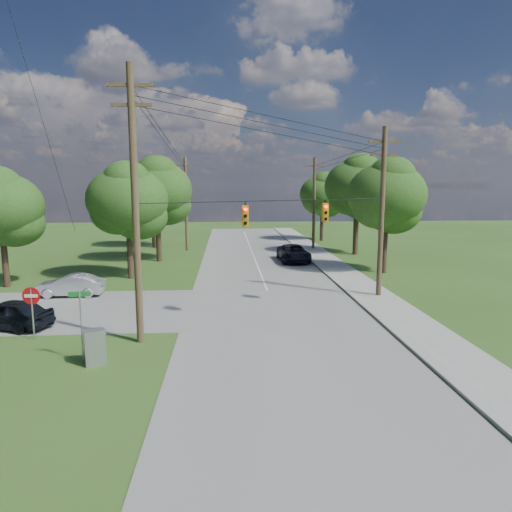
{
  "coord_description": "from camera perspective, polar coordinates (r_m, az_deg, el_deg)",
  "views": [
    {
      "loc": [
        -0.68,
        -19.64,
        6.95
      ],
      "look_at": [
        0.92,
        5.0,
        3.15
      ],
      "focal_mm": 32.0,
      "sensor_mm": 36.0,
      "label": 1
    }
  ],
  "objects": [
    {
      "name": "control_cabinet",
      "position": [
        19.29,
        -19.47,
        -10.67
      ],
      "size": [
        0.93,
        0.81,
        1.41
      ],
      "primitive_type": "cube",
      "rotation": [
        0.0,
        0.0,
        0.37
      ],
      "color": "#989B9D",
      "rests_on": "ground"
    },
    {
      "name": "pole_north_w",
      "position": [
        49.86,
        -8.73,
        6.54
      ],
      "size": [
        2.0,
        0.32,
        10.0
      ],
      "color": "brown",
      "rests_on": "ground"
    },
    {
      "name": "tree_e_mid",
      "position": [
        47.51,
        12.54,
        8.48
      ],
      "size": [
        6.6,
        6.6,
        9.64
      ],
      "color": "#412E20",
      "rests_on": "ground"
    },
    {
      "name": "street_name_sign",
      "position": [
        19.46,
        -21.05,
        -7.18
      ],
      "size": [
        0.86,
        0.1,
        2.87
      ],
      "rotation": [
        0.0,
        0.0,
        0.09
      ],
      "color": "#989B9D",
      "rests_on": "ground"
    },
    {
      "name": "pole_north_e",
      "position": [
        50.59,
        7.26,
        6.6
      ],
      "size": [
        2.0,
        0.32,
        10.0
      ],
      "color": "brown",
      "rests_on": "ground"
    },
    {
      "name": "tree_w_near",
      "position": [
        35.42,
        -15.75,
        6.75
      ],
      "size": [
        6.0,
        6.0,
        8.4
      ],
      "color": "#412E20",
      "rests_on": "ground"
    },
    {
      "name": "pole_ne",
      "position": [
        29.29,
        15.46,
        5.52
      ],
      "size": [
        2.0,
        0.32,
        10.5
      ],
      "color": "brown",
      "rests_on": "ground"
    },
    {
      "name": "pole_sw",
      "position": [
        20.44,
        -14.87,
        6.43
      ],
      "size": [
        2.0,
        0.32,
        12.0
      ],
      "color": "brown",
      "rests_on": "ground"
    },
    {
      "name": "do_not_enter_sign",
      "position": [
        23.03,
        -26.25,
        -5.13
      ],
      "size": [
        0.82,
        0.11,
        2.46
      ],
      "rotation": [
        0.0,
        0.0,
        -0.06
      ],
      "color": "#989B9D",
      "rests_on": "ground"
    },
    {
      "name": "power_lines",
      "position": [
        31.34,
        0.29,
        12.77
      ],
      "size": [
        13.93,
        29.62,
        4.93
      ],
      "color": "black",
      "rests_on": "ground"
    },
    {
      "name": "sidewalk_east",
      "position": [
        27.25,
        16.66,
        -6.28
      ],
      "size": [
        2.6,
        100.0,
        0.12
      ],
      "primitive_type": "cube",
      "color": "#A4A299",
      "rests_on": "ground"
    },
    {
      "name": "tree_cross_n",
      "position": [
        35.63,
        -29.32,
        5.45
      ],
      "size": [
        5.6,
        5.6,
        7.91
      ],
      "color": "#412E20",
      "rests_on": "ground"
    },
    {
      "name": "tree_e_near",
      "position": [
        37.84,
        16.01,
        7.34
      ],
      "size": [
        6.2,
        6.2,
        8.81
      ],
      "color": "#412E20",
      "rests_on": "ground"
    },
    {
      "name": "tree_w_far",
      "position": [
        53.3,
        -12.81,
        7.77
      ],
      "size": [
        6.0,
        6.0,
        8.73
      ],
      "color": "#412E20",
      "rests_on": "ground"
    },
    {
      "name": "car_cross_dark",
      "position": [
        25.53,
        -28.51,
        -6.37
      ],
      "size": [
        4.59,
        2.83,
        1.46
      ],
      "primitive_type": "imported",
      "rotation": [
        0.0,
        0.0,
        -1.85
      ],
      "color": "black",
      "rests_on": "cross_road"
    },
    {
      "name": "car_cross_silver",
      "position": [
        31.23,
        -22.22,
        -3.43
      ],
      "size": [
        4.21,
        1.58,
        1.37
      ],
      "primitive_type": "imported",
      "rotation": [
        0.0,
        0.0,
        -1.54
      ],
      "color": "#A9ABB0",
      "rests_on": "cross_road"
    },
    {
      "name": "tree_e_far",
      "position": [
        58.92,
        8.3,
        7.64
      ],
      "size": [
        5.8,
        5.8,
        8.32
      ],
      "color": "#412E20",
      "rests_on": "ground"
    },
    {
      "name": "traffic_signals",
      "position": [
        24.33,
        3.95,
        5.29
      ],
      "size": [
        4.91,
        3.27,
        1.05
      ],
      "color": "#C8890B",
      "rests_on": "ground"
    },
    {
      "name": "main_road",
      "position": [
        25.74,
        2.42,
        -6.9
      ],
      "size": [
        10.0,
        100.0,
        0.03
      ],
      "primitive_type": "cube",
      "color": "gray",
      "rests_on": "ground"
    },
    {
      "name": "car_main_north",
      "position": [
        42.38,
        4.72,
        0.37
      ],
      "size": [
        2.74,
        5.66,
        1.55
      ],
      "primitive_type": "imported",
      "rotation": [
        0.0,
        0.0,
        0.03
      ],
      "color": "black",
      "rests_on": "main_road"
    },
    {
      "name": "ground",
      "position": [
        20.85,
        -1.66,
        -10.74
      ],
      "size": [
        140.0,
        140.0,
        0.0
      ],
      "primitive_type": "plane",
      "color": "#2F4D19",
      "rests_on": "ground"
    },
    {
      "name": "tree_w_mid",
      "position": [
        43.11,
        -12.26,
        8.05
      ],
      "size": [
        6.4,
        6.4,
        9.22
      ],
      "color": "#412E20",
      "rests_on": "ground"
    }
  ]
}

